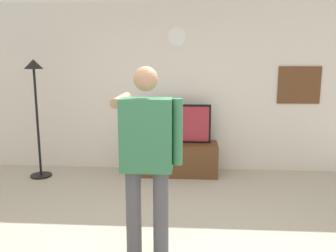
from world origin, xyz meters
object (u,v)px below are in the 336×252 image
floor_lamp (36,94)px  framed_picture (299,85)px  television (176,124)px  person_standing_nearer_lamp (147,153)px  tv_stand (176,159)px  wall_clock (177,37)px

floor_lamp → framed_picture: bearing=7.7°
television → person_standing_nearer_lamp: size_ratio=0.62×
tv_stand → wall_clock: bearing=90.0°
television → framed_picture: (1.93, 0.25, 0.59)m
person_standing_nearer_lamp → wall_clock: bearing=86.8°
television → tv_stand: bearing=-90.0°
framed_picture → floor_lamp: size_ratio=0.36×
tv_stand → framed_picture: size_ratio=2.00×
framed_picture → television: bearing=-172.7°
television → wall_clock: wall_clock is taller
tv_stand → floor_lamp: floor_lamp is taller
wall_clock → framed_picture: 2.07m
tv_stand → framed_picture: bearing=8.7°
person_standing_nearer_lamp → television: bearing=86.5°
framed_picture → person_standing_nearer_lamp: size_ratio=0.37×
wall_clock → framed_picture: (1.93, 0.00, -0.75)m
tv_stand → floor_lamp: 2.35m
framed_picture → person_standing_nearer_lamp: bearing=-127.2°
person_standing_nearer_lamp → framed_picture: bearing=52.8°
framed_picture → wall_clock: bearing=-179.9°
wall_clock → floor_lamp: 2.33m
tv_stand → floor_lamp: (-2.10, -0.25, 1.04)m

